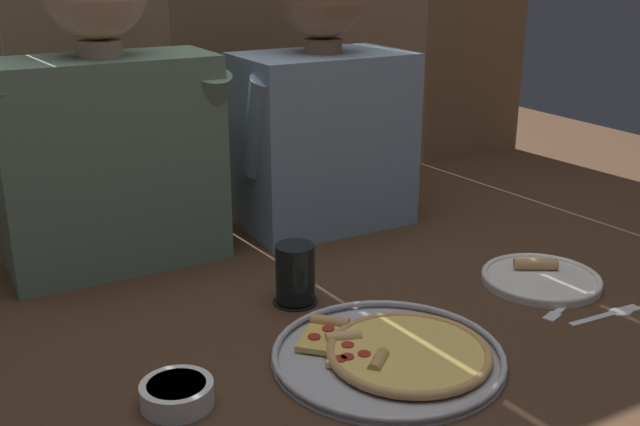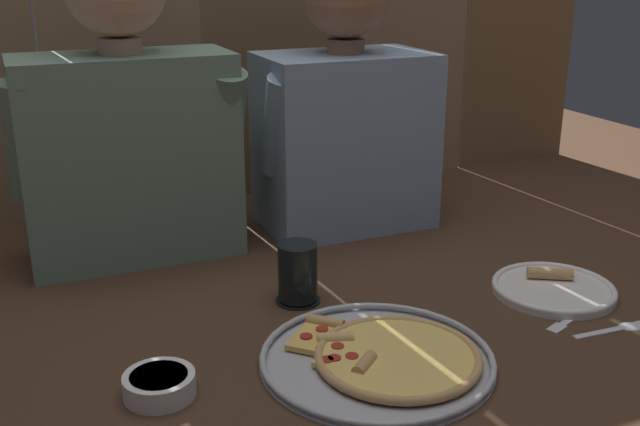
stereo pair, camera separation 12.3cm
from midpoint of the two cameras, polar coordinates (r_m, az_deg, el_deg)
The scene contains 10 objects.
ground_plane at distance 1.22m, azimuth -0.77°, elevation -9.47°, with size 3.20×3.20×0.00m, color #422B1C.
pizza_tray at distance 1.15m, azimuth 2.54°, elevation -10.70°, with size 0.35×0.35×0.03m.
dinner_plate at distance 1.44m, azimuth 14.22°, elevation -4.91°, with size 0.22×0.22×0.03m.
drinking_glass at distance 1.31m, azimuth -4.59°, elevation -4.75°, with size 0.08×0.08×0.11m.
dipping_bowl at distance 1.08m, azimuth -14.16°, elevation -13.22°, with size 0.10×0.10×0.03m.
table_fork at distance 1.35m, azimuth 15.49°, elevation -7.03°, with size 0.13×0.06×0.01m.
table_knife at distance 1.35m, azimuth 18.54°, elevation -7.42°, with size 0.16×0.03×0.01m.
table_spoon at distance 1.39m, azimuth 20.33°, elevation -6.87°, with size 0.14×0.05×0.01m.
diner_left at distance 1.49m, azimuth -18.26°, elevation 6.97°, with size 0.45×0.21×0.63m.
diner_right at distance 1.64m, azimuth -1.93°, elevation 8.35°, with size 0.40×0.23×0.61m.
Camera 1 is at (-0.57, -0.91, 0.58)m, focal length 42.05 mm.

